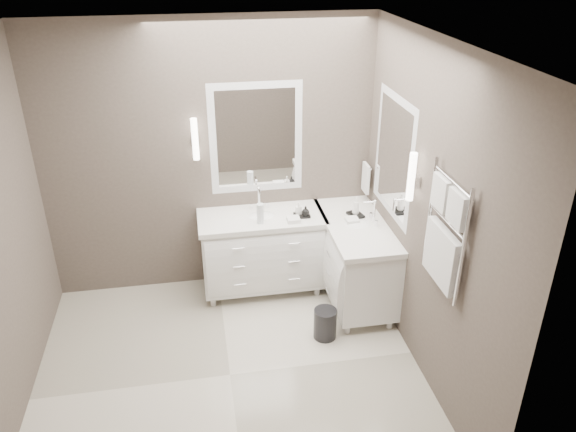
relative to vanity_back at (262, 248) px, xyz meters
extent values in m
cube|color=beige|center=(-0.45, -1.23, -0.49)|extent=(3.20, 3.00, 0.01)
cube|color=white|center=(-0.45, -1.23, 2.22)|extent=(3.20, 3.00, 0.01)
cube|color=#524841|center=(-0.45, 0.28, 0.86)|extent=(3.20, 0.01, 2.70)
cube|color=#524841|center=(-0.45, -2.73, 0.86)|extent=(3.20, 0.01, 2.70)
cube|color=#524841|center=(1.15, -1.23, 0.86)|extent=(0.01, 3.00, 2.70)
cube|color=white|center=(0.00, 0.00, -0.04)|extent=(1.20, 0.55, 0.70)
cube|color=white|center=(0.00, 0.00, 0.34)|extent=(1.24, 0.59, 0.05)
ellipsoid|color=white|center=(0.00, 0.00, 0.32)|extent=(0.36, 0.28, 0.12)
cylinder|color=white|center=(0.00, 0.16, 0.47)|extent=(0.02, 0.02, 0.22)
cube|color=white|center=(0.88, -0.33, -0.04)|extent=(0.55, 1.20, 0.70)
cube|color=white|center=(0.88, -0.33, 0.34)|extent=(0.59, 1.24, 0.05)
ellipsoid|color=white|center=(0.88, -0.33, 0.32)|extent=(0.36, 0.28, 0.12)
cylinder|color=white|center=(1.04, -0.33, 0.47)|extent=(0.02, 0.02, 0.22)
cube|color=white|center=(0.00, 0.26, 1.06)|extent=(0.90, 0.02, 1.10)
cube|color=white|center=(0.00, 0.26, 1.06)|extent=(0.77, 0.02, 0.96)
cube|color=white|center=(1.14, -0.43, 1.06)|extent=(0.02, 0.90, 1.10)
cube|color=white|center=(1.14, -0.43, 1.06)|extent=(0.02, 0.90, 0.96)
cube|color=white|center=(-0.58, 0.20, 1.06)|extent=(0.05, 0.05, 0.10)
cylinder|color=white|center=(-0.58, 0.20, 1.11)|extent=(0.06, 0.06, 0.40)
cube|color=white|center=(1.08, -1.01, 1.06)|extent=(0.05, 0.05, 0.10)
cylinder|color=white|center=(1.08, -1.01, 1.11)|extent=(0.06, 0.06, 0.40)
cylinder|color=white|center=(1.10, 0.13, 0.76)|extent=(0.02, 0.22, 0.02)
cube|color=white|center=(1.08, 0.13, 0.62)|extent=(0.03, 0.17, 0.30)
cylinder|color=white|center=(1.10, -1.90, 0.96)|extent=(0.03, 0.03, 0.90)
cylinder|color=white|center=(1.10, -1.35, 0.96)|extent=(0.03, 0.03, 0.90)
cube|color=white|center=(1.10, -1.76, 1.19)|extent=(0.06, 0.22, 0.24)
cube|color=white|center=(1.10, -1.50, 1.19)|extent=(0.06, 0.22, 0.24)
cube|color=white|center=(1.10, -1.63, 0.75)|extent=(0.06, 0.46, 0.42)
cylinder|color=black|center=(0.45, -0.88, -0.34)|extent=(0.28, 0.28, 0.29)
cube|color=black|center=(0.39, -0.08, 0.38)|extent=(0.16, 0.12, 0.02)
cube|color=black|center=(0.90, -0.17, 0.38)|extent=(0.16, 0.19, 0.02)
cylinder|color=silver|center=(-0.03, -0.15, 0.46)|extent=(0.09, 0.09, 0.20)
imported|color=white|center=(0.36, -0.06, 0.45)|extent=(0.06, 0.06, 0.12)
imported|color=black|center=(0.42, -0.11, 0.44)|extent=(0.10, 0.10, 0.10)
imported|color=white|center=(0.90, -0.17, 0.48)|extent=(0.09, 0.09, 0.18)
camera|label=1|loc=(-0.60, -4.85, 2.85)|focal=35.00mm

